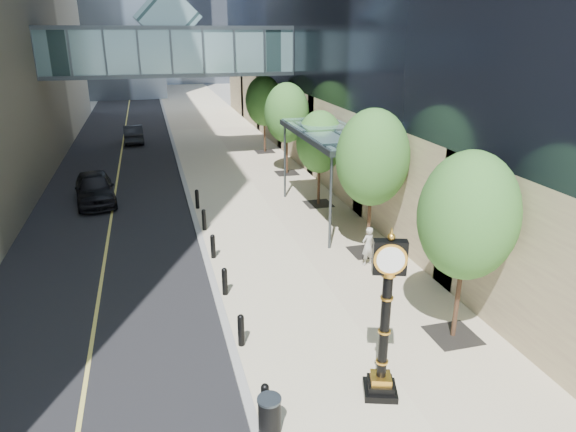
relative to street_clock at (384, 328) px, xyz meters
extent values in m
plane|color=gray|center=(-0.33, -1.15, -1.98)|extent=(320.00, 320.00, 0.00)
cube|color=black|center=(-7.33, 38.85, -1.97)|extent=(8.00, 180.00, 0.02)
cube|color=#C2B695|center=(0.67, 38.85, -1.95)|extent=(8.00, 180.00, 0.06)
cube|color=gray|center=(-3.33, 38.85, -1.94)|extent=(0.25, 180.00, 0.07)
cube|color=#446C6D|center=(-3.33, 26.85, 5.52)|extent=(17.00, 4.00, 3.00)
cube|color=#383F44|center=(-3.33, 26.85, 4.07)|extent=(17.00, 4.20, 0.25)
cube|color=#383F44|center=(-3.33, 26.85, 6.97)|extent=(17.00, 4.20, 0.25)
cube|color=#446C6D|center=(-3.33, 26.85, 7.62)|extent=(4.24, 3.00, 4.24)
cube|color=#383F44|center=(3.17, 12.85, 2.22)|extent=(3.00, 8.00, 0.25)
cube|color=#446C6D|center=(3.17, 12.85, 2.37)|extent=(2.80, 7.80, 0.06)
cylinder|color=#383F44|center=(1.87, 9.15, 0.12)|extent=(0.12, 0.12, 4.20)
cylinder|color=#383F44|center=(1.87, 16.55, 0.12)|extent=(0.12, 0.12, 4.20)
cylinder|color=black|center=(-3.03, -0.15, -1.47)|extent=(0.20, 0.20, 0.90)
cylinder|color=black|center=(-3.03, 3.05, -1.47)|extent=(0.20, 0.20, 0.90)
cylinder|color=black|center=(-3.03, 6.25, -1.47)|extent=(0.20, 0.20, 0.90)
cylinder|color=black|center=(-3.03, 9.45, -1.47)|extent=(0.20, 0.20, 0.90)
cylinder|color=black|center=(-3.03, 12.65, -1.47)|extent=(0.20, 0.20, 0.90)
cylinder|color=black|center=(-3.03, 15.85, -1.47)|extent=(0.20, 0.20, 0.90)
cube|color=black|center=(3.27, 1.85, -1.91)|extent=(1.40, 1.40, 0.02)
cylinder|color=#452F1D|center=(3.27, 1.85, -0.39)|extent=(0.14, 0.14, 3.05)
ellipsoid|color=#296926|center=(3.27, 1.85, 1.96)|extent=(2.79, 2.79, 3.72)
cube|color=black|center=(3.27, 8.35, -1.91)|extent=(1.40, 1.40, 0.02)
cylinder|color=#452F1D|center=(3.27, 8.35, -0.33)|extent=(0.14, 0.14, 3.17)
ellipsoid|color=#296926|center=(3.27, 8.35, 2.12)|extent=(2.91, 2.91, 3.87)
cube|color=black|center=(3.27, 14.85, -1.91)|extent=(1.40, 1.40, 0.02)
cylinder|color=#452F1D|center=(3.27, 14.85, -0.60)|extent=(0.14, 0.14, 2.64)
ellipsoid|color=#296926|center=(3.27, 14.85, 1.44)|extent=(2.42, 2.42, 3.22)
cube|color=black|center=(3.27, 21.35, -1.91)|extent=(1.40, 1.40, 0.02)
cylinder|color=#452F1D|center=(3.27, 21.35, -0.39)|extent=(0.14, 0.14, 3.05)
ellipsoid|color=#296926|center=(3.27, 21.35, 1.97)|extent=(2.80, 2.80, 3.73)
cube|color=black|center=(3.27, 27.85, -1.91)|extent=(1.40, 1.40, 0.02)
cylinder|color=#452F1D|center=(3.27, 27.85, -0.42)|extent=(0.14, 0.14, 3.00)
ellipsoid|color=#296926|center=(3.27, 27.85, 1.90)|extent=(2.75, 2.75, 3.67)
cube|color=black|center=(0.00, 0.00, -1.83)|extent=(1.05, 1.05, 0.18)
cube|color=black|center=(0.00, 0.00, -1.64)|extent=(0.82, 0.82, 0.18)
cube|color=gold|center=(0.00, 0.00, -1.46)|extent=(0.64, 0.64, 0.18)
cylinder|color=black|center=(0.00, 0.00, 0.06)|extent=(0.24, 0.24, 2.86)
cube|color=black|center=(0.00, 0.00, 1.91)|extent=(0.83, 0.51, 0.83)
cylinder|color=white|center=(0.00, 0.16, 1.91)|extent=(0.62, 0.24, 0.64)
cylinder|color=white|center=(0.00, -0.16, 1.91)|extent=(0.62, 0.24, 0.64)
sphere|color=gold|center=(0.00, 0.00, 2.41)|extent=(0.18, 0.18, 0.18)
cylinder|color=black|center=(-3.03, -0.59, -1.47)|extent=(0.64, 0.64, 0.90)
imported|color=#A29F94|center=(2.76, 7.21, -1.13)|extent=(0.67, 0.55, 1.58)
imported|color=black|center=(-8.22, 18.35, -1.13)|extent=(2.54, 5.04, 1.65)
imported|color=black|center=(-6.43, 34.37, -1.24)|extent=(1.69, 4.39, 1.43)
camera|label=1|loc=(-5.09, -9.80, 6.84)|focal=32.00mm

